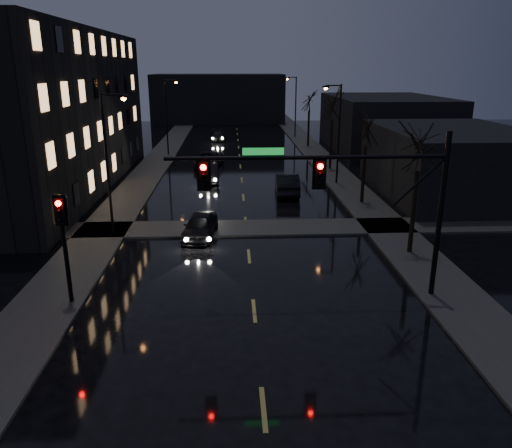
{
  "coord_description": "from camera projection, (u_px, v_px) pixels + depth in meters",
  "views": [
    {
      "loc": [
        -0.79,
        -9.98,
        9.39
      ],
      "look_at": [
        0.14,
        9.43,
        3.2
      ],
      "focal_mm": 35.0,
      "sensor_mm": 36.0,
      "label": 1
    }
  ],
  "objects": [
    {
      "name": "sidewalk_left",
      "position": [
        148.0,
        173.0,
        45.29
      ],
      "size": [
        3.0,
        140.0,
        0.12
      ],
      "primitive_type": "cube",
      "color": "#2D2D2B",
      "rests_on": "ground"
    },
    {
      "name": "signal_pole_left",
      "position": [
        63.0,
        235.0,
        19.69
      ],
      "size": [
        0.35,
        0.41,
        4.53
      ],
      "color": "black",
      "rests_on": "ground"
    },
    {
      "name": "tree_far",
      "position": [
        310.0,
        95.0,
        58.52
      ],
      "size": [
        3.43,
        3.43,
        7.88
      ],
      "color": "black",
      "rests_on": "ground"
    },
    {
      "name": "streetlight_r_far",
      "position": [
        294.0,
        102.0,
        66.48
      ],
      "size": [
        1.53,
        0.28,
        8.0
      ],
      "color": "black",
      "rests_on": "ground"
    },
    {
      "name": "lead_car",
      "position": [
        287.0,
        184.0,
        37.91
      ],
      "size": [
        1.9,
        4.92,
        1.6
      ],
      "primitive_type": "imported",
      "rotation": [
        0.0,
        0.0,
        3.1
      ],
      "color": "black",
      "rests_on": "ground"
    },
    {
      "name": "sidewalk_cross",
      "position": [
        246.0,
        228.0,
        29.97
      ],
      "size": [
        40.0,
        3.0,
        0.12
      ],
      "primitive_type": "cube",
      "color": "#2D2D2B",
      "rests_on": "ground"
    },
    {
      "name": "far_block",
      "position": [
        218.0,
        98.0,
        85.27
      ],
      "size": [
        22.0,
        10.0,
        8.0
      ],
      "primitive_type": "cube",
      "color": "black",
      "rests_on": "ground"
    },
    {
      "name": "streetlight_l_far",
      "position": [
        168.0,
        111.0,
        53.41
      ],
      "size": [
        1.53,
        0.28,
        8.0
      ],
      "color": "black",
      "rests_on": "ground"
    },
    {
      "name": "streetlight_l_near",
      "position": [
        110.0,
        152.0,
        27.72
      ],
      "size": [
        1.53,
        0.28,
        8.0
      ],
      "color": "black",
      "rests_on": "ground"
    },
    {
      "name": "tree_mid_a",
      "position": [
        367.0,
        120.0,
        33.84
      ],
      "size": [
        3.3,
        3.3,
        7.58
      ],
      "color": "black",
      "rests_on": "ground"
    },
    {
      "name": "oncoming_car_c",
      "position": [
        209.0,
        159.0,
        48.3
      ],
      "size": [
        2.95,
        5.38,
        1.43
      ],
      "primitive_type": "imported",
      "rotation": [
        0.0,
        0.0,
        -0.12
      ],
      "color": "black",
      "rests_on": "ground"
    },
    {
      "name": "commercial_right_far",
      "position": [
        385.0,
        123.0,
        57.94
      ],
      "size": [
        12.0,
        18.0,
        6.0
      ],
      "primitive_type": "cube",
      "color": "black",
      "rests_on": "ground"
    },
    {
      "name": "apartment_block",
      "position": [
        27.0,
        112.0,
        38.36
      ],
      "size": [
        12.0,
        30.0,
        12.0
      ],
      "primitive_type": "cube",
      "color": "black",
      "rests_on": "ground"
    },
    {
      "name": "commercial_right_near",
      "position": [
        451.0,
        162.0,
        37.08
      ],
      "size": [
        10.0,
        14.0,
        5.0
      ],
      "primitive_type": "cube",
      "color": "black",
      "rests_on": "ground"
    },
    {
      "name": "streetlight_r_mid",
      "position": [
        336.0,
        126.0,
        39.83
      ],
      "size": [
        1.53,
        0.28,
        8.0
      ],
      "color": "black",
      "rests_on": "ground"
    },
    {
      "name": "oncoming_car_d",
      "position": [
        218.0,
        136.0,
        64.81
      ],
      "size": [
        2.13,
        4.52,
        1.27
      ],
      "primitive_type": "imported",
      "rotation": [
        0.0,
        0.0,
        0.08
      ],
      "color": "black",
      "rests_on": "ground"
    },
    {
      "name": "signal_mast",
      "position": [
        350.0,
        186.0,
        19.64
      ],
      "size": [
        11.11,
        0.41,
        7.0
      ],
      "color": "black",
      "rests_on": "ground"
    },
    {
      "name": "oncoming_car_a",
      "position": [
        200.0,
        226.0,
        28.33
      ],
      "size": [
        2.17,
        4.27,
        1.39
      ],
      "primitive_type": "imported",
      "rotation": [
        0.0,
        0.0,
        -0.13
      ],
      "color": "black",
      "rests_on": "ground"
    },
    {
      "name": "sidewalk_right",
      "position": [
        333.0,
        171.0,
        46.07
      ],
      "size": [
        3.0,
        140.0,
        0.12
      ],
      "primitive_type": "cube",
      "color": "#2D2D2B",
      "rests_on": "ground"
    },
    {
      "name": "tree_near",
      "position": [
        421.0,
        134.0,
        24.21
      ],
      "size": [
        3.52,
        3.52,
        8.08
      ],
      "color": "black",
      "rests_on": "ground"
    },
    {
      "name": "oncoming_car_b",
      "position": [
        209.0,
        173.0,
        41.99
      ],
      "size": [
        1.88,
        4.51,
        1.45
      ],
      "primitive_type": "imported",
      "rotation": [
        0.0,
        0.0,
        0.08
      ],
      "color": "black",
      "rests_on": "ground"
    },
    {
      "name": "tree_mid_b",
      "position": [
        333.0,
        98.0,
        45.03
      ],
      "size": [
        3.74,
        3.74,
        8.59
      ],
      "color": "black",
      "rests_on": "ground"
    }
  ]
}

